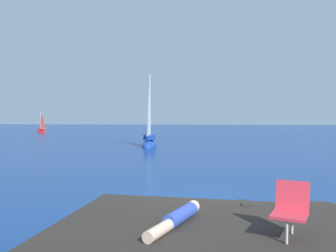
% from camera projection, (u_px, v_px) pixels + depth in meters
% --- Properties ---
extents(ground_plane, '(160.00, 160.00, 0.00)m').
position_uv_depth(ground_plane, '(206.00, 206.00, 8.95)').
color(ground_plane, navy).
extents(shore_ledge, '(6.53, 4.42, 0.56)m').
position_uv_depth(shore_ledge, '(245.00, 247.00, 5.43)').
color(shore_ledge, '#2D2823').
rests_on(shore_ledge, ground).
extents(boulder_seaward, '(1.53, 1.34, 0.84)m').
position_uv_depth(boulder_seaward, '(314.00, 222.00, 7.58)').
color(boulder_seaward, '#2E2A27').
rests_on(boulder_seaward, ground).
extents(boulder_inland, '(1.75, 1.51, 1.20)m').
position_uv_depth(boulder_inland, '(277.00, 228.00, 7.20)').
color(boulder_inland, '#282A26').
rests_on(boulder_inland, ground).
extents(sailboat_near, '(1.15, 3.26, 6.00)m').
position_uv_depth(sailboat_near, '(149.00, 142.00, 25.97)').
color(sailboat_near, '#193D99').
rests_on(sailboat_near, ground).
extents(sailboat_far, '(1.86, 1.18, 3.35)m').
position_uv_depth(sailboat_far, '(41.00, 131.00, 47.72)').
color(sailboat_far, red).
rests_on(sailboat_far, ground).
extents(person_sunbather, '(0.82, 1.67, 0.25)m').
position_uv_depth(person_sunbather, '(177.00, 218.00, 5.64)').
color(person_sunbather, '#334CB2').
rests_on(person_sunbather, shore_ledge).
extents(beach_chair, '(0.68, 0.74, 0.80)m').
position_uv_depth(beach_chair, '(291.00, 207.00, 5.07)').
color(beach_chair, '#E03342').
rests_on(beach_chair, shore_ledge).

